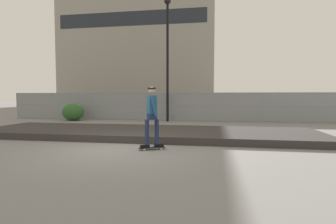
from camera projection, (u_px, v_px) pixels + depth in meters
The scene contains 11 objects.
ground_plane at pixel (122, 149), 8.26m from camera, with size 120.00×120.00×0.00m, color slate.
gravel_berm at pixel (145, 133), 10.99m from camera, with size 13.64×3.77×0.26m, color #33302D.
skateboard at pixel (152, 148), 8.15m from camera, with size 0.80×0.55×0.07m.
skater at pixel (152, 113), 8.08m from camera, with size 0.68×0.62×1.83m.
chain_fence at pixel (172, 106), 17.82m from camera, with size 23.27×0.06×1.85m.
street_lamp at pixel (168, 47), 16.97m from camera, with size 0.44×0.44×7.72m.
parked_car_near at pixel (120, 106), 20.97m from camera, with size 4.46×2.06×1.66m.
parked_car_mid at pixel (189, 106), 20.47m from camera, with size 4.51×2.18×1.66m.
parked_car_far at pixel (283, 107), 19.15m from camera, with size 4.48×2.12×1.66m.
library_building at pixel (141, 43), 54.42m from camera, with size 29.25×13.89×24.66m.
shrub_left at pixel (73, 112), 17.86m from camera, with size 1.44×1.18×1.12m.
Camera 1 is at (2.81, -7.81, 1.62)m, focal length 28.80 mm.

